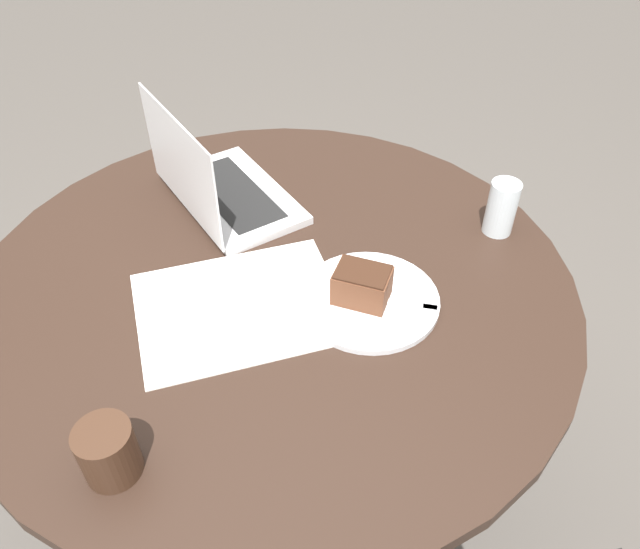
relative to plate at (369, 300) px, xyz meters
The scene contains 9 objects.
ground_plane 0.78m from the plate, 115.10° to the left, with size 12.00×12.00×0.00m, color #4C4742.
dining_table 0.26m from the plate, 115.10° to the left, with size 1.17×1.17×0.75m.
paper_document 0.24m from the plate, 137.77° to the left, with size 0.47×0.43×0.00m.
plate is the anchor object (origin of this frame).
cake_slice 0.04m from the plate, 141.13° to the left, with size 0.11×0.12×0.07m.
fork 0.06m from the plate, 62.95° to the right, with size 0.11×0.15×0.00m.
coffee_glass 0.52m from the plate, behind, with size 0.08×0.08×0.09m.
water_glass 0.36m from the plate, ahead, with size 0.06×0.06×0.12m.
laptop 0.44m from the plate, 90.05° to the left, with size 0.28×0.38×0.24m.
Camera 1 is at (-0.57, -0.69, 1.58)m, focal length 35.00 mm.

